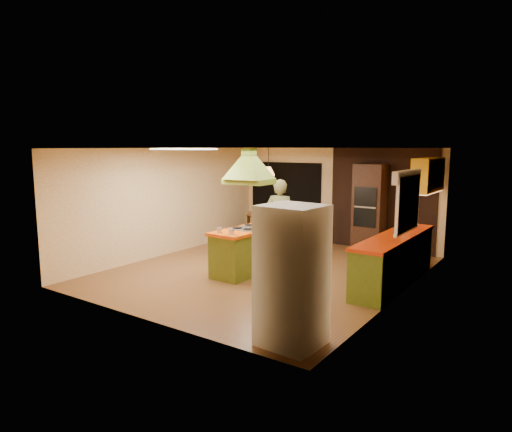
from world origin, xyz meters
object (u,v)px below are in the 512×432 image
Objects in this scene: wall_oven at (369,208)px; canister_large at (406,223)px; refrigerator at (292,276)px; dining_table at (268,222)px; kitchen_island at (249,250)px; man at (280,220)px.

canister_large is (1.35, -1.53, -0.02)m from wall_oven.
refrigerator is 4.17m from canister_large.
refrigerator is 1.68× the size of dining_table.
kitchen_island is 7.62× the size of canister_large.
kitchen_island is 3.51m from refrigerator.
man is 1.00× the size of refrigerator.
refrigerator is at bearing -80.11° from wall_oven.
wall_oven is 8.84× the size of canister_large.
canister_large is at bearing 90.48° from refrigerator.
wall_oven reaches higher than kitchen_island.
man is (-0.05, 1.25, 0.45)m from kitchen_island.
refrigerator is 7.56× the size of canister_large.
dining_table is at bearing -64.30° from man.
man is at bearing -170.94° from canister_large.
wall_oven is 2.04m from canister_large.
wall_oven reaches higher than man.
kitchen_island is 0.86× the size of wall_oven.
dining_table is 4.01m from canister_large.
refrigerator is at bearing -92.63° from canister_large.
man is at bearing -48.33° from dining_table.
man is 1.69× the size of dining_table.
refrigerator is 0.86× the size of wall_oven.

